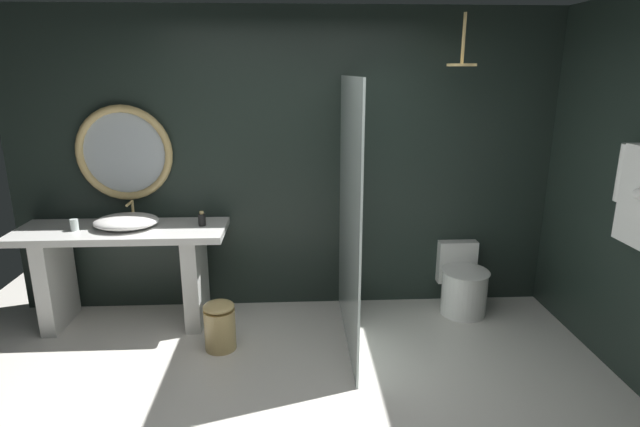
{
  "coord_description": "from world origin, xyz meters",
  "views": [
    {
      "loc": [
        0.03,
        -2.51,
        2.09
      ],
      "look_at": [
        0.2,
        0.78,
        1.16
      ],
      "focal_mm": 28.6,
      "sensor_mm": 36.0,
      "label": 1
    }
  ],
  "objects_px": {
    "soap_dispenser": "(202,219)",
    "round_wall_mirror": "(124,153)",
    "toilet": "(462,283)",
    "tumbler_cup": "(74,225)",
    "rain_shower_head": "(462,60)",
    "vessel_sink": "(126,221)",
    "waste_bin": "(220,325)"
  },
  "relations": [
    {
      "from": "soap_dispenser",
      "to": "toilet",
      "type": "relative_size",
      "value": 0.21
    },
    {
      "from": "soap_dispenser",
      "to": "round_wall_mirror",
      "type": "xyz_separation_m",
      "value": [
        -0.65,
        0.24,
        0.52
      ]
    },
    {
      "from": "waste_bin",
      "to": "soap_dispenser",
      "type": "bearing_deg",
      "value": 109.25
    },
    {
      "from": "round_wall_mirror",
      "to": "waste_bin",
      "type": "relative_size",
      "value": 2.06
    },
    {
      "from": "toilet",
      "to": "waste_bin",
      "type": "bearing_deg",
      "value": -164.62
    },
    {
      "from": "waste_bin",
      "to": "round_wall_mirror",
      "type": "bearing_deg",
      "value": 137.85
    },
    {
      "from": "soap_dispenser",
      "to": "waste_bin",
      "type": "bearing_deg",
      "value": -70.75
    },
    {
      "from": "round_wall_mirror",
      "to": "toilet",
      "type": "xyz_separation_m",
      "value": [
        2.91,
        -0.19,
        -1.16
      ]
    },
    {
      "from": "rain_shower_head",
      "to": "toilet",
      "type": "height_order",
      "value": "rain_shower_head"
    },
    {
      "from": "tumbler_cup",
      "to": "round_wall_mirror",
      "type": "distance_m",
      "value": 0.71
    },
    {
      "from": "vessel_sink",
      "to": "rain_shower_head",
      "type": "bearing_deg",
      "value": -2.34
    },
    {
      "from": "toilet",
      "to": "tumbler_cup",
      "type": "bearing_deg",
      "value": -177.62
    },
    {
      "from": "rain_shower_head",
      "to": "vessel_sink",
      "type": "bearing_deg",
      "value": 177.66
    },
    {
      "from": "vessel_sink",
      "to": "soap_dispenser",
      "type": "distance_m",
      "value": 0.61
    },
    {
      "from": "vessel_sink",
      "to": "toilet",
      "type": "height_order",
      "value": "vessel_sink"
    },
    {
      "from": "toilet",
      "to": "round_wall_mirror",
      "type": "bearing_deg",
      "value": 176.35
    },
    {
      "from": "round_wall_mirror",
      "to": "waste_bin",
      "type": "height_order",
      "value": "round_wall_mirror"
    },
    {
      "from": "rain_shower_head",
      "to": "waste_bin",
      "type": "distance_m",
      "value": 2.74
    },
    {
      "from": "tumbler_cup",
      "to": "toilet",
      "type": "relative_size",
      "value": 0.16
    },
    {
      "from": "tumbler_cup",
      "to": "rain_shower_head",
      "type": "distance_m",
      "value": 3.3
    },
    {
      "from": "tumbler_cup",
      "to": "toilet",
      "type": "distance_m",
      "value": 3.32
    },
    {
      "from": "vessel_sink",
      "to": "soap_dispenser",
      "type": "relative_size",
      "value": 4.19
    },
    {
      "from": "vessel_sink",
      "to": "toilet",
      "type": "distance_m",
      "value": 2.93
    },
    {
      "from": "rain_shower_head",
      "to": "tumbler_cup",
      "type": "bearing_deg",
      "value": 179.05
    },
    {
      "from": "tumbler_cup",
      "to": "round_wall_mirror",
      "type": "xyz_separation_m",
      "value": [
        0.35,
        0.32,
        0.53
      ]
    },
    {
      "from": "round_wall_mirror",
      "to": "toilet",
      "type": "bearing_deg",
      "value": -3.65
    },
    {
      "from": "waste_bin",
      "to": "toilet",
      "type": "bearing_deg",
      "value": 15.38
    },
    {
      "from": "round_wall_mirror",
      "to": "toilet",
      "type": "relative_size",
      "value": 1.35
    },
    {
      "from": "round_wall_mirror",
      "to": "rain_shower_head",
      "type": "relative_size",
      "value": 2.09
    },
    {
      "from": "vessel_sink",
      "to": "tumbler_cup",
      "type": "xyz_separation_m",
      "value": [
        -0.39,
        -0.06,
        -0.01
      ]
    },
    {
      "from": "vessel_sink",
      "to": "waste_bin",
      "type": "xyz_separation_m",
      "value": [
        0.79,
        -0.49,
        -0.7
      ]
    },
    {
      "from": "rain_shower_head",
      "to": "toilet",
      "type": "distance_m",
      "value": 1.92
    }
  ]
}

